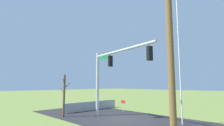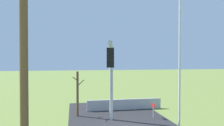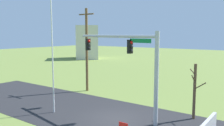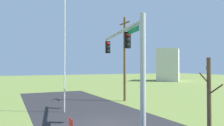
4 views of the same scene
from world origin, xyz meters
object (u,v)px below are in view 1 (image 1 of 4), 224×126
bare_tree (64,95)px  open_sign (123,103)px  utility_pole (170,48)px  flagpole (179,60)px  signal_mast (110,69)px

bare_tree → open_sign: 6.53m
utility_pole → flagpole: bearing=-68.3°
flagpole → open_sign: bearing=-11.1°
signal_mast → utility_pole: utility_pole is taller
signal_mast → open_sign: 5.54m
utility_pole → bare_tree: 11.99m
signal_mast → bare_tree: bearing=31.2°
flagpole → bare_tree: flagpole is taller
bare_tree → open_sign: (-1.78, -6.19, -1.08)m
bare_tree → signal_mast: bearing=-148.8°
flagpole → utility_pole: size_ratio=1.15×
signal_mast → flagpole: flagpole is taller
flagpole → open_sign: (7.15, -1.41, -3.95)m
signal_mast → flagpole: bearing=-154.1°
signal_mast → bare_tree: (3.75, 2.27, -2.31)m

